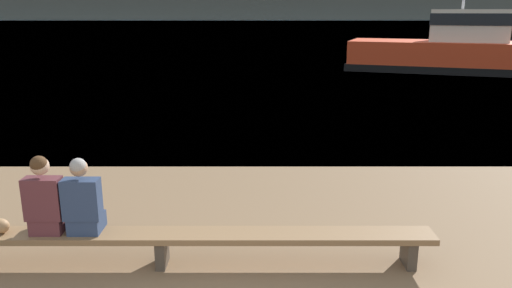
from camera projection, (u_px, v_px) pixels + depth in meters
water_surface at (253, 23)px, 126.25m from camera, size 240.00×240.00×0.00m
far_shoreline at (254, 9)px, 169.96m from camera, size 600.00×12.00×6.95m
bench_main at (161, 239)px, 6.28m from camera, size 6.87×0.42×0.44m
person_left at (44, 200)px, 6.15m from camera, size 0.45×0.41×1.02m
person_right at (82, 201)px, 6.16m from camera, size 0.45×0.41×0.99m
tugboat_red at (456, 52)px, 26.20m from camera, size 11.56×7.09×6.08m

